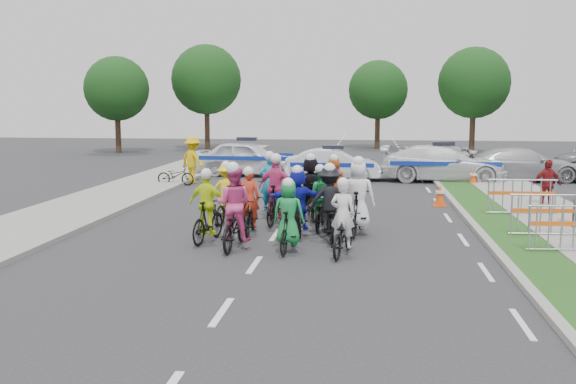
# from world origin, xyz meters

# --- Properties ---
(ground) EXTENTS (90.00, 90.00, 0.00)m
(ground) POSITION_xyz_m (0.00, 0.00, 0.00)
(ground) COLOR #28282B
(ground) RESTS_ON ground
(curb_right) EXTENTS (0.20, 60.00, 0.12)m
(curb_right) POSITION_xyz_m (5.10, 5.00, 0.06)
(curb_right) COLOR gray
(curb_right) RESTS_ON ground
(grass_strip) EXTENTS (1.20, 60.00, 0.11)m
(grass_strip) POSITION_xyz_m (5.80, 5.00, 0.06)
(grass_strip) COLOR #234F19
(grass_strip) RESTS_ON ground
(sidewalk_right) EXTENTS (2.40, 60.00, 0.13)m
(sidewalk_right) POSITION_xyz_m (7.60, 5.00, 0.07)
(sidewalk_right) COLOR gray
(sidewalk_right) RESTS_ON ground
(sidewalk_left) EXTENTS (3.00, 60.00, 0.13)m
(sidewalk_left) POSITION_xyz_m (-6.50, 5.00, 0.07)
(sidewalk_left) COLOR gray
(sidewalk_left) RESTS_ON ground
(rider_0) EXTENTS (0.89, 1.76, 1.72)m
(rider_0) POSITION_xyz_m (1.75, 1.09, 0.57)
(rider_0) COLOR black
(rider_0) RESTS_ON ground
(rider_1) EXTENTS (0.75, 1.63, 1.68)m
(rider_1) POSITION_xyz_m (0.55, 1.24, 0.66)
(rider_1) COLOR black
(rider_1) RESTS_ON ground
(rider_2) EXTENTS (0.86, 1.98, 1.99)m
(rider_2) POSITION_xyz_m (-0.72, 1.45, 0.73)
(rider_2) COLOR black
(rider_2) RESTS_ON ground
(rider_3) EXTENTS (0.95, 1.75, 1.78)m
(rider_3) POSITION_xyz_m (-1.47, 2.00, 0.69)
(rider_3) COLOR black
(rider_3) RESTS_ON ground
(rider_4) EXTENTS (1.11, 1.91, 1.88)m
(rider_4) POSITION_xyz_m (1.37, 2.65, 0.73)
(rider_4) COLOR black
(rider_4) RESTS_ON ground
(rider_5) EXTENTS (1.48, 1.76, 1.78)m
(rider_5) POSITION_xyz_m (0.57, 2.94, 0.75)
(rider_5) COLOR black
(rider_5) RESTS_ON ground
(rider_6) EXTENTS (0.68, 1.72, 1.72)m
(rider_6) POSITION_xyz_m (-0.66, 3.07, 0.57)
(rider_6) COLOR black
(rider_6) RESTS_ON ground
(rider_7) EXTENTS (0.90, 1.95, 2.00)m
(rider_7) POSITION_xyz_m (2.05, 3.31, 0.77)
(rider_7) COLOR black
(rider_7) RESTS_ON ground
(rider_8) EXTENTS (0.74, 1.71, 1.72)m
(rider_8) POSITION_xyz_m (1.05, 3.94, 0.64)
(rider_8) COLOR black
(rider_8) RESTS_ON ground
(rider_9) EXTENTS (1.03, 1.91, 1.95)m
(rider_9) POSITION_xyz_m (-0.17, 4.47, 0.75)
(rider_9) COLOR black
(rider_9) RESTS_ON ground
(rider_10) EXTENTS (1.02, 1.76, 1.72)m
(rider_10) POSITION_xyz_m (-1.56, 4.52, 0.68)
(rider_10) COLOR black
(rider_10) RESTS_ON ground
(rider_11) EXTENTS (1.57, 1.86, 1.89)m
(rider_11) POSITION_xyz_m (0.68, 5.35, 0.79)
(rider_11) COLOR black
(rider_11) RESTS_ON ground
(rider_12) EXTENTS (1.01, 1.97, 1.92)m
(rider_12) POSITION_xyz_m (-0.53, 5.67, 0.63)
(rider_12) COLOR black
(rider_12) RESTS_ON ground
(rider_13) EXTENTS (0.78, 1.74, 1.80)m
(rider_13) POSITION_xyz_m (1.30, 6.27, 0.70)
(rider_13) COLOR black
(rider_13) RESTS_ON ground
(police_car_0) EXTENTS (4.82, 2.32, 1.59)m
(police_car_0) POSITION_xyz_m (-3.14, 15.97, 0.79)
(police_car_0) COLOR white
(police_car_0) RESTS_ON ground
(police_car_1) EXTENTS (4.10, 1.59, 1.33)m
(police_car_1) POSITION_xyz_m (0.82, 14.78, 0.67)
(police_car_1) COLOR white
(police_car_1) RESTS_ON ground
(police_car_2) EXTENTS (5.35, 2.47, 1.51)m
(police_car_2) POSITION_xyz_m (5.44, 14.83, 0.76)
(police_car_2) COLOR white
(police_car_2) RESTS_ON ground
(civilian_sedan) EXTENTS (4.98, 2.28, 1.41)m
(civilian_sedan) POSITION_xyz_m (8.81, 15.43, 0.71)
(civilian_sedan) COLOR #A9A9AE
(civilian_sedan) RESTS_ON ground
(spectator_2) EXTENTS (0.96, 0.55, 1.53)m
(spectator_2) POSITION_xyz_m (7.88, 8.17, 0.77)
(spectator_2) COLOR maroon
(spectator_2) RESTS_ON ground
(marshal_hiviz) EXTENTS (1.42, 1.26, 1.91)m
(marshal_hiviz) POSITION_xyz_m (-4.86, 13.07, 0.95)
(marshal_hiviz) COLOR #DBB20B
(marshal_hiviz) RESTS_ON ground
(barrier_0) EXTENTS (2.04, 0.67, 1.12)m
(barrier_0) POSITION_xyz_m (6.70, 1.58, 0.56)
(barrier_0) COLOR #A5A8AD
(barrier_0) RESTS_ON ground
(barrier_1) EXTENTS (2.02, 0.58, 1.12)m
(barrier_1) POSITION_xyz_m (6.70, 3.26, 0.56)
(barrier_1) COLOR #A5A8AD
(barrier_1) RESTS_ON ground
(barrier_2) EXTENTS (2.03, 0.64, 1.12)m
(barrier_2) POSITION_xyz_m (6.70, 6.33, 0.56)
(barrier_2) COLOR #A5A8AD
(barrier_2) RESTS_ON ground
(cone_0) EXTENTS (0.40, 0.40, 0.70)m
(cone_0) POSITION_xyz_m (4.60, 8.18, 0.34)
(cone_0) COLOR #F24C0C
(cone_0) RESTS_ON ground
(cone_1) EXTENTS (0.40, 0.40, 0.70)m
(cone_1) POSITION_xyz_m (6.49, 13.50, 0.34)
(cone_1) COLOR #F24C0C
(cone_1) RESTS_ON ground
(parked_bike) EXTENTS (1.55, 0.63, 0.80)m
(parked_bike) POSITION_xyz_m (-5.36, 12.25, 0.40)
(parked_bike) COLOR black
(parked_bike) RESTS_ON ground
(tree_0) EXTENTS (4.20, 4.20, 6.30)m
(tree_0) POSITION_xyz_m (-14.00, 28.00, 4.19)
(tree_0) COLOR #382619
(tree_0) RESTS_ON ground
(tree_1) EXTENTS (4.55, 4.55, 6.82)m
(tree_1) POSITION_xyz_m (9.00, 30.00, 4.54)
(tree_1) COLOR #382619
(tree_1) RESTS_ON ground
(tree_3) EXTENTS (4.90, 4.90, 7.35)m
(tree_3) POSITION_xyz_m (-9.00, 32.00, 4.89)
(tree_3) COLOR #382619
(tree_3) RESTS_ON ground
(tree_4) EXTENTS (4.20, 4.20, 6.30)m
(tree_4) POSITION_xyz_m (3.00, 34.00, 4.19)
(tree_4) COLOR #382619
(tree_4) RESTS_ON ground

